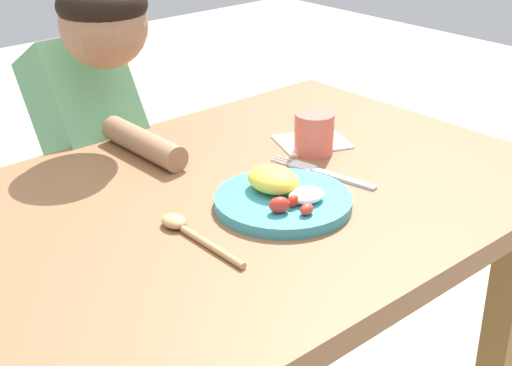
% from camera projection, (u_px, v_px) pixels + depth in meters
% --- Properties ---
extents(dining_table, '(1.34, 0.80, 0.75)m').
position_uv_depth(dining_table, '(205.00, 257.00, 1.34)').
color(dining_table, brown).
rests_on(dining_table, ground_plane).
extents(plate, '(0.24, 0.24, 0.06)m').
position_uv_depth(plate, '(282.00, 196.00, 1.29)').
color(plate, teal).
rests_on(plate, dining_table).
extents(fork, '(0.06, 0.23, 0.01)m').
position_uv_depth(fork, '(323.00, 173.00, 1.42)').
color(fork, silver).
rests_on(fork, dining_table).
extents(spoon, '(0.04, 0.20, 0.02)m').
position_uv_depth(spoon, '(187.00, 230.00, 1.20)').
color(spoon, tan).
rests_on(spoon, dining_table).
extents(drinking_cup, '(0.08, 0.08, 0.08)m').
position_uv_depth(drinking_cup, '(314.00, 133.00, 1.50)').
color(drinking_cup, '#E76756').
rests_on(drinking_cup, dining_table).
extents(person, '(0.20, 0.49, 1.08)m').
position_uv_depth(person, '(93.00, 189.00, 1.73)').
color(person, '#394C5E').
rests_on(person, ground_plane).
extents(napkin, '(0.18, 0.16, 0.00)m').
position_uv_depth(napkin, '(312.00, 142.00, 1.56)').
color(napkin, white).
rests_on(napkin, dining_table).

